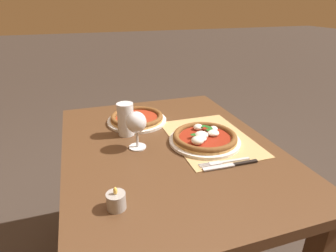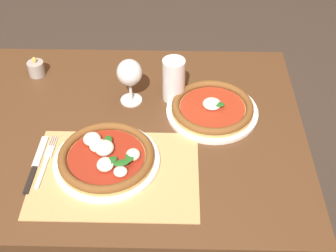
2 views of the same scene
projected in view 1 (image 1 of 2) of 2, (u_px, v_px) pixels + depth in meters
The scene contains 9 objects.
dining_table at pixel (169, 169), 1.21m from camera, with size 1.10×0.84×0.74m.
paper_placemat at pixel (210, 138), 1.21m from camera, with size 0.45×0.33×0.00m, color tan.
pizza_near at pixel (205, 138), 1.17m from camera, with size 0.30×0.30×0.05m.
pizza_far at pixel (137, 118), 1.37m from camera, with size 0.29×0.29×0.05m.
wine_glass at pixel (136, 124), 1.09m from camera, with size 0.08×0.08×0.16m.
pint_glass at pixel (126, 120), 1.22m from camera, with size 0.07×0.07×0.15m.
fork at pixel (224, 162), 1.03m from camera, with size 0.03×0.20×0.00m.
knife at pixel (230, 165), 1.01m from camera, with size 0.02×0.22×0.01m.
votive_candle at pixel (116, 201), 0.80m from camera, with size 0.06×0.06×0.07m.
Camera 1 is at (-0.97, 0.32, 1.29)m, focal length 30.00 mm.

